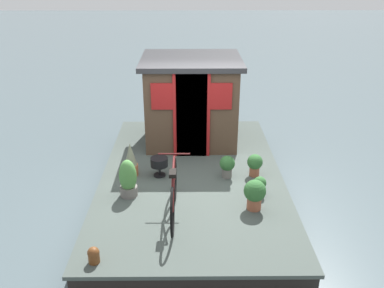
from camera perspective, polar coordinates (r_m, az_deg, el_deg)
The scene contains 12 objects.
ground_plane at distance 7.88m, azimuth -0.01°, elevation -6.56°, with size 60.00×60.00×0.00m, color #4C5B60.
houseboat_deck at distance 7.78m, azimuth -0.01°, elevation -5.36°, with size 5.42×3.31×0.38m.
houseboat_cabin at distance 8.80m, azimuth -0.10°, elevation 6.08°, with size 1.80×2.04×1.81m.
bicycle at distance 6.35m, azimuth -2.54°, elevation -6.66°, with size 1.68×0.50×0.87m.
potted_plant_sage at distance 7.05m, azimuth 9.28°, elevation -5.65°, with size 0.22×0.22×0.34m.
potted_plant_ivy at distance 7.61m, azimuth -8.43°, elevation -2.20°, with size 0.25×0.25×0.64m.
potted_plant_lavender at distance 6.62m, azimuth 8.62°, elevation -6.71°, with size 0.35×0.35×0.50m.
potted_plant_succulent at distance 7.63m, azimuth 8.63°, elevation -2.71°, with size 0.28×0.28×0.42m.
potted_plant_rosemary at distance 7.51m, azimuth 4.86°, elevation -2.93°, with size 0.28×0.28×0.42m.
potted_plant_fern at distance 6.97m, azimuth -8.79°, elevation -4.81°, with size 0.29×0.29×0.66m.
charcoal_grill at distance 7.55m, azimuth -4.53°, elevation -2.60°, with size 0.32×0.32×0.36m.
mooring_bollard at distance 5.74m, azimuth -13.38°, elevation -14.62°, with size 0.16×0.16×0.23m.
Camera 1 is at (-6.77, 0.06, 4.03)m, focal length 38.78 mm.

